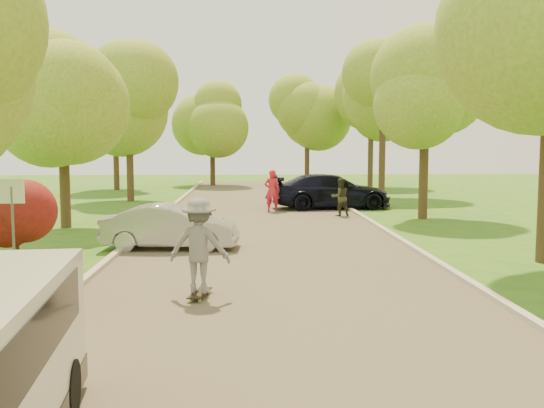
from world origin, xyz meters
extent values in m
plane|color=#2D6317|center=(0.00, 0.00, 0.00)|extent=(100.00, 100.00, 0.00)
cube|color=#4C4438|center=(0.00, 8.00, 0.01)|extent=(8.00, 60.00, 0.01)
cube|color=#B2AD9E|center=(-4.05, 8.00, 0.06)|extent=(0.18, 60.00, 0.12)
cube|color=#B2AD9E|center=(4.05, 8.00, 0.06)|extent=(0.18, 60.00, 0.12)
cylinder|color=#59595E|center=(-5.80, 4.00, 1.00)|extent=(0.06, 0.06, 2.00)
cube|color=white|center=(-5.80, 4.00, 1.90)|extent=(0.55, 0.04, 0.55)
cylinder|color=#382619|center=(-6.30, 5.50, 0.35)|extent=(0.12, 0.12, 0.70)
sphere|color=#590F0F|center=(-6.30, 5.50, 1.10)|extent=(1.70, 1.70, 1.70)
cylinder|color=#382619|center=(-7.00, 12.00, 1.57)|extent=(0.36, 0.36, 3.15)
sphere|color=#568123|center=(-7.00, 12.00, 4.41)|extent=(4.20, 4.20, 4.20)
sphere|color=#568123|center=(-6.37, 12.00, 5.04)|extent=(3.15, 3.15, 3.15)
cylinder|color=#382619|center=(-6.60, 22.00, 1.91)|extent=(0.36, 0.36, 3.83)
sphere|color=#568123|center=(-6.60, 22.00, 5.27)|extent=(4.80, 4.80, 4.80)
sphere|color=#568123|center=(-5.88, 22.00, 5.99)|extent=(3.60, 3.60, 3.60)
cylinder|color=#382619|center=(6.40, 14.00, 1.69)|extent=(0.36, 0.36, 3.38)
sphere|color=#568123|center=(6.40, 14.00, 4.70)|extent=(4.40, 4.40, 4.40)
sphere|color=#568123|center=(7.06, 14.00, 5.36)|extent=(3.30, 3.30, 3.30)
cylinder|color=#382619|center=(7.00, 24.00, 2.02)|extent=(0.36, 0.36, 4.05)
sphere|color=#568123|center=(7.00, 24.00, 5.61)|extent=(5.20, 5.20, 5.20)
sphere|color=#568123|center=(7.78, 24.00, 6.39)|extent=(3.90, 3.90, 3.90)
cylinder|color=#382619|center=(-9.00, 30.00, 1.80)|extent=(0.36, 0.36, 3.60)
sphere|color=#568123|center=(-9.00, 30.00, 5.10)|extent=(5.00, 5.00, 5.00)
sphere|color=#568123|center=(-8.25, 30.00, 5.85)|extent=(3.75, 3.75, 3.75)
cylinder|color=#382619|center=(8.00, 32.00, 1.91)|extent=(0.36, 0.36, 3.83)
sphere|color=#568123|center=(8.00, 32.00, 5.33)|extent=(5.00, 5.00, 5.00)
sphere|color=#568123|center=(8.75, 32.00, 6.08)|extent=(3.75, 3.75, 3.75)
cylinder|color=#382619|center=(-3.00, 34.00, 1.69)|extent=(0.36, 0.36, 3.38)
sphere|color=#568123|center=(-3.00, 34.00, 4.81)|extent=(4.80, 4.80, 4.80)
sphere|color=#568123|center=(-2.28, 34.00, 5.53)|extent=(3.60, 3.60, 3.60)
cylinder|color=#382619|center=(4.00, 36.00, 1.80)|extent=(0.36, 0.36, 3.60)
sphere|color=#568123|center=(4.00, 36.00, 5.10)|extent=(5.00, 5.00, 5.00)
sphere|color=#568123|center=(4.75, 36.00, 5.85)|extent=(3.75, 3.75, 3.75)
cylinder|color=black|center=(-2.55, -3.23, 0.31)|extent=(0.28, 0.64, 0.62)
imported|color=#A1A1A5|center=(-2.72, 7.32, 0.63)|extent=(3.87, 1.57, 1.25)
imported|color=black|center=(3.30, 17.93, 0.79)|extent=(5.66, 2.79, 1.58)
cube|color=black|center=(-1.49, 1.76, 0.11)|extent=(0.43, 0.96, 0.02)
cylinder|color=#BFCC4C|center=(-1.35, 2.07, 0.05)|extent=(0.04, 0.08, 0.07)
cylinder|color=#BFCC4C|center=(-1.51, 2.10, 0.05)|extent=(0.04, 0.08, 0.07)
cylinder|color=#BFCC4C|center=(-1.48, 1.42, 0.05)|extent=(0.04, 0.08, 0.07)
cylinder|color=#BFCC4C|center=(-1.64, 1.46, 0.05)|extent=(0.04, 0.08, 0.07)
imported|color=slate|center=(-1.49, 1.76, 1.02)|extent=(1.28, 0.89, 1.81)
imported|color=red|center=(0.53, 16.70, 0.92)|extent=(0.70, 0.48, 1.84)
imported|color=#2C2E1C|center=(3.24, 14.90, 0.79)|extent=(0.88, 0.76, 1.58)
camera|label=1|loc=(-0.60, -9.60, 2.92)|focal=40.00mm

